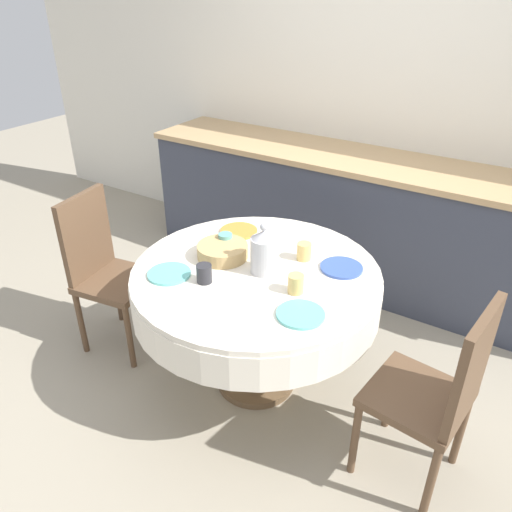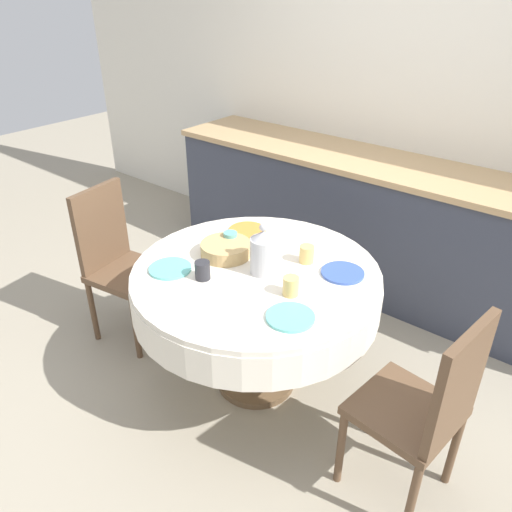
% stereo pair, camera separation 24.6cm
% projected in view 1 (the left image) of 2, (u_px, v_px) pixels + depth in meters
% --- Properties ---
extents(ground_plane, '(12.00, 12.00, 0.00)m').
position_uv_depth(ground_plane, '(256.00, 381.00, 2.87)').
color(ground_plane, '#9E937F').
extents(wall_back, '(7.00, 0.05, 2.60)m').
position_uv_depth(wall_back, '(387.00, 96.00, 3.47)').
color(wall_back, silver).
rests_on(wall_back, ground_plane).
extents(kitchen_counter, '(3.24, 0.64, 0.95)m').
position_uv_depth(kitchen_counter, '(356.00, 220.00, 3.64)').
color(kitchen_counter, '#383D4C').
rests_on(kitchen_counter, ground_plane).
extents(dining_table, '(1.26, 1.26, 0.75)m').
position_uv_depth(dining_table, '(256.00, 291.00, 2.56)').
color(dining_table, brown).
rests_on(dining_table, ground_plane).
extents(chair_left, '(0.44, 0.44, 0.97)m').
position_uv_depth(chair_left, '(438.00, 391.00, 2.07)').
color(chair_left, brown).
rests_on(chair_left, ground_plane).
extents(chair_right, '(0.46, 0.46, 0.97)m').
position_uv_depth(chair_right, '(105.00, 266.00, 2.95)').
color(chair_right, brown).
rests_on(chair_right, ground_plane).
extents(plate_near_left, '(0.21, 0.21, 0.01)m').
position_uv_depth(plate_near_left, '(169.00, 274.00, 2.45)').
color(plate_near_left, '#60BCB7').
rests_on(plate_near_left, dining_table).
extents(cup_near_left, '(0.07, 0.07, 0.09)m').
position_uv_depth(cup_near_left, '(204.00, 274.00, 2.38)').
color(cup_near_left, '#28282D').
rests_on(cup_near_left, dining_table).
extents(plate_near_right, '(0.21, 0.21, 0.01)m').
position_uv_depth(plate_near_right, '(301.00, 314.00, 2.16)').
color(plate_near_right, '#60BCB7').
rests_on(plate_near_right, dining_table).
extents(cup_near_right, '(0.07, 0.07, 0.09)m').
position_uv_depth(cup_near_right, '(296.00, 284.00, 2.30)').
color(cup_near_right, '#DBB766').
rests_on(cup_near_right, dining_table).
extents(plate_far_left, '(0.21, 0.21, 0.01)m').
position_uv_depth(plate_far_left, '(239.00, 231.00, 2.86)').
color(plate_far_left, orange).
rests_on(plate_far_left, dining_table).
extents(cup_far_left, '(0.07, 0.07, 0.09)m').
position_uv_depth(cup_far_left, '(226.00, 242.00, 2.66)').
color(cup_far_left, '#5BA39E').
rests_on(cup_far_left, dining_table).
extents(plate_far_right, '(0.21, 0.21, 0.01)m').
position_uv_depth(plate_far_right, '(341.00, 268.00, 2.50)').
color(plate_far_right, '#3856AD').
rests_on(plate_far_right, dining_table).
extents(cup_far_right, '(0.07, 0.07, 0.09)m').
position_uv_depth(cup_far_right, '(304.00, 251.00, 2.57)').
color(cup_far_right, '#DBB766').
rests_on(cup_far_right, dining_table).
extents(coffee_carafe, '(0.13, 0.13, 0.27)m').
position_uv_depth(coffee_carafe, '(263.00, 252.00, 2.43)').
color(coffee_carafe, '#B2B2B7').
rests_on(coffee_carafe, dining_table).
extents(bread_basket, '(0.27, 0.27, 0.07)m').
position_uv_depth(bread_basket, '(223.00, 251.00, 2.60)').
color(bread_basket, tan).
rests_on(bread_basket, dining_table).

